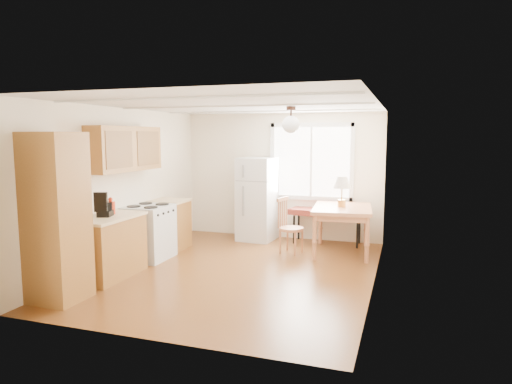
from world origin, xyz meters
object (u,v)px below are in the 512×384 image
at_px(dining_table, 342,213).
at_px(bench, 327,213).
at_px(refrigerator, 257,199).
at_px(chair, 287,222).

bearing_deg(dining_table, bench, 115.02).
height_order(refrigerator, bench, refrigerator).
bearing_deg(chair, refrigerator, 147.28).
distance_m(refrigerator, chair, 1.17).
bearing_deg(bench, chair, -112.26).
xyz_separation_m(bench, chair, (-0.56, -0.91, -0.03)).
bearing_deg(chair, dining_table, 29.34).
xyz_separation_m(dining_table, chair, (-0.92, -0.29, -0.16)).
distance_m(refrigerator, dining_table, 1.81).
height_order(refrigerator, dining_table, refrigerator).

